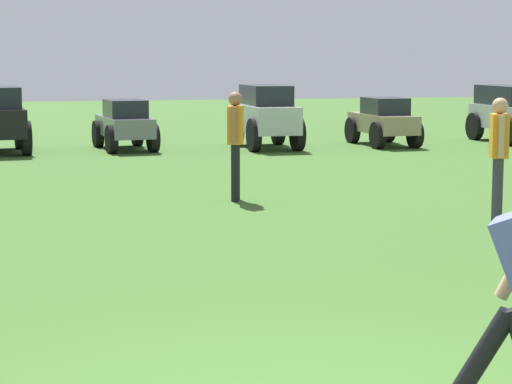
{
  "coord_description": "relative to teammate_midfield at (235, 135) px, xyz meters",
  "views": [
    {
      "loc": [
        -1.64,
        -4.89,
        2.1
      ],
      "look_at": [
        0.27,
        3.52,
        0.9
      ],
      "focal_mm": 70.0,
      "sensor_mm": 36.0,
      "label": 1
    }
  ],
  "objects": [
    {
      "name": "teammate_deep",
      "position": [
        2.81,
        -2.56,
        0.0
      ],
      "size": [
        0.3,
        0.49,
        1.56
      ],
      "color": "#33333D",
      "rests_on": "ground_plane"
    },
    {
      "name": "parked_car_slot_f",
      "position": [
        5.06,
        7.74,
        -0.38
      ],
      "size": [
        1.19,
        2.24,
        1.1
      ],
      "color": "#998466",
      "rests_on": "ground_plane"
    },
    {
      "name": "parked_car_slot_d",
      "position": [
        -0.83,
        8.03,
        -0.38
      ],
      "size": [
        1.32,
        2.29,
        1.1
      ],
      "color": "slate",
      "rests_on": "ground_plane"
    },
    {
      "name": "parked_car_slot_g",
      "position": [
        8.27,
        7.89,
        -0.22
      ],
      "size": [
        1.23,
        2.44,
        1.34
      ],
      "color": "#B7BABF",
      "rests_on": "ground_plane"
    },
    {
      "name": "teammate_midfield",
      "position": [
        0.0,
        0.0,
        0.0
      ],
      "size": [
        0.29,
        0.49,
        1.56
      ],
      "color": "black",
      "rests_on": "ground_plane"
    },
    {
      "name": "parked_car_slot_e",
      "position": [
        2.29,
        7.74,
        -0.2
      ],
      "size": [
        1.23,
        2.38,
        1.4
      ],
      "color": "#B7BABF",
      "rests_on": "ground_plane"
    }
  ]
}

